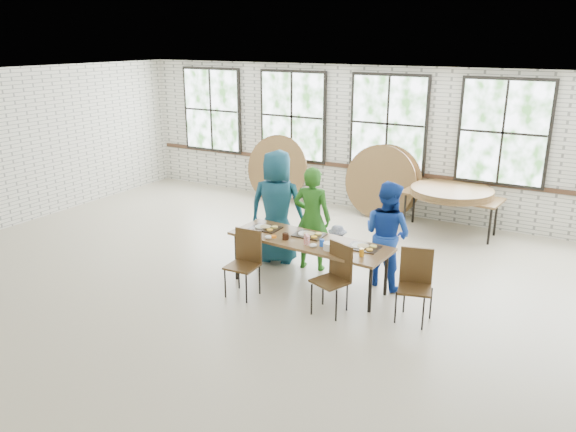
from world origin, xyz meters
name	(u,v)px	position (x,y,z in m)	size (l,w,h in m)	color
room	(388,126)	(0.00, 4.44, 1.83)	(12.00, 12.00, 12.00)	#B9AD93
dining_table	(309,243)	(0.35, 0.41, 0.69)	(2.45, 0.97, 0.74)	brown
chair_near_left	(245,257)	(-0.34, -0.22, 0.56)	(0.44, 0.43, 0.95)	#452F17
chair_near_right	(335,272)	(1.00, -0.08, 0.56)	(0.54, 0.53, 0.95)	#452F17
chair_spare	(415,278)	(1.98, 0.25, 0.56)	(0.51, 0.50, 0.95)	#452F17
adult_teal	(277,207)	(-0.58, 1.06, 0.93)	(0.90, 0.59, 1.85)	navy
adult_green	(312,219)	(0.05, 1.06, 0.83)	(0.60, 0.40, 1.66)	#25621A
toddler	(337,250)	(0.50, 1.06, 0.40)	(0.51, 0.29, 0.79)	#111A37
adult_blue	(387,234)	(1.29, 1.06, 0.79)	(0.77, 0.60, 1.59)	#173DA2
storage_table	(451,198)	(1.51, 3.85, 0.69)	(1.87, 0.92, 0.74)	brown
tabletop_clutter	(313,240)	(0.43, 0.39, 0.77)	(2.06, 0.63, 0.11)	black
round_tops_stacked	(452,192)	(1.51, 3.85, 0.80)	(1.50, 1.50, 0.13)	brown
round_tops_leaning	(345,177)	(-0.77, 4.15, 0.74)	(4.01, 0.44, 1.48)	brown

